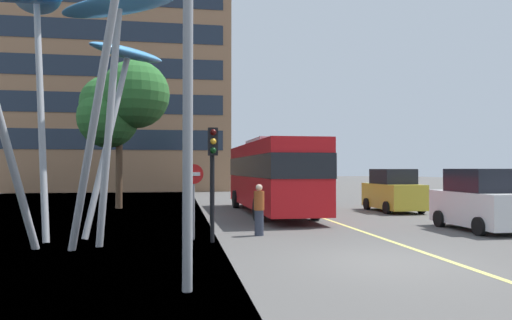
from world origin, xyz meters
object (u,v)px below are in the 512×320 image
object	(u,v)px
traffic_light_kerb_near	(213,159)
traffic_light_kerb_far	(212,157)
car_parked_far	(393,192)
car_parked_mid	(482,202)
red_bus	(271,173)
no_entry_sign	(193,189)
leaf_sculpture	(54,10)
pedestrian	(259,210)

from	to	relation	value
traffic_light_kerb_near	traffic_light_kerb_far	xyz separation A→B (m)	(0.30, 4.85, 0.18)
traffic_light_kerb_near	car_parked_far	xyz separation A→B (m)	(9.60, 8.59, -1.42)
car_parked_mid	traffic_light_kerb_far	bearing A→B (deg)	158.45
traffic_light_kerb_far	red_bus	bearing A→B (deg)	50.08
car_parked_mid	no_entry_sign	size ratio (longest dim) A/B	1.67
traffic_light_kerb_far	leaf_sculpture	bearing A→B (deg)	-137.23
pedestrian	no_entry_sign	bearing A→B (deg)	-166.07
leaf_sculpture	car_parked_mid	xyz separation A→B (m)	(13.89, 0.83, -5.67)
traffic_light_kerb_far	no_entry_sign	world-z (taller)	traffic_light_kerb_far
pedestrian	no_entry_sign	world-z (taller)	no_entry_sign
traffic_light_kerb_near	traffic_light_kerb_far	size ratio (longest dim) A/B	0.93
red_bus	leaf_sculpture	bearing A→B (deg)	-134.13
traffic_light_kerb_far	car_parked_far	bearing A→B (deg)	21.91
red_bus	pedestrian	bearing A→B (deg)	-103.91
car_parked_far	pedestrian	distance (m)	10.87
car_parked_mid	no_entry_sign	xyz separation A→B (m)	(-9.93, -0.52, 0.53)
traffic_light_kerb_far	pedestrian	world-z (taller)	traffic_light_kerb_far
traffic_light_kerb_far	car_parked_mid	size ratio (longest dim) A/B	0.94
traffic_light_kerb_far	pedestrian	distance (m)	4.20
car_parked_mid	pedestrian	bearing A→B (deg)	179.99
pedestrian	red_bus	bearing A→B (deg)	76.09
red_bus	leaf_sculpture	xyz separation A→B (m)	(-7.86, -8.10, 4.72)
traffic_light_kerb_near	leaf_sculpture	bearing A→B (deg)	174.60
car_parked_far	pedestrian	xyz separation A→B (m)	(-8.03, -7.33, -0.17)
car_parked_mid	car_parked_far	xyz separation A→B (m)	(0.19, 7.34, 0.00)
red_bus	pedestrian	xyz separation A→B (m)	(-1.80, -7.27, -1.12)
red_bus	leaf_sculpture	size ratio (longest dim) A/B	1.25
traffic_light_kerb_far	car_parked_mid	bearing A→B (deg)	-21.55
red_bus	car_parked_far	xyz separation A→B (m)	(6.23, 0.07, -0.95)
traffic_light_kerb_far	no_entry_sign	distance (m)	4.33
red_bus	no_entry_sign	distance (m)	8.72
car_parked_mid	no_entry_sign	world-z (taller)	no_entry_sign
car_parked_far	traffic_light_kerb_far	bearing A→B (deg)	-158.09
leaf_sculpture	no_entry_sign	world-z (taller)	leaf_sculpture
car_parked_mid	car_parked_far	distance (m)	7.34
traffic_light_kerb_near	no_entry_sign	world-z (taller)	traffic_light_kerb_near
traffic_light_kerb_near	car_parked_far	distance (m)	12.96
red_bus	traffic_light_kerb_near	world-z (taller)	red_bus
traffic_light_kerb_near	car_parked_mid	world-z (taller)	traffic_light_kerb_near
red_bus	traffic_light_kerb_near	xyz separation A→B (m)	(-3.37, -8.53, 0.47)
car_parked_far	no_entry_sign	size ratio (longest dim) A/B	1.71
traffic_light_kerb_near	no_entry_sign	size ratio (longest dim) A/B	1.46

